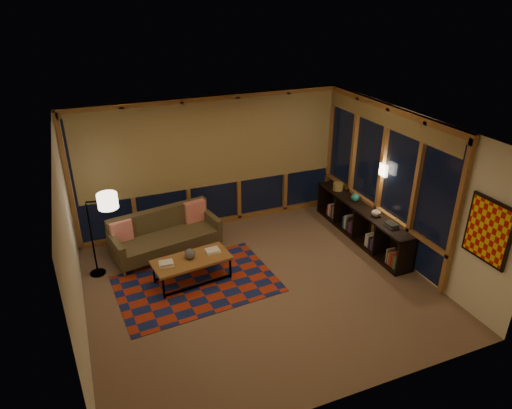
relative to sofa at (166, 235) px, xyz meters
name	(u,v)px	position (x,y,z in m)	size (l,w,h in m)	color
floor	(259,287)	(1.19, -1.63, -0.40)	(5.50, 5.00, 0.01)	#836148
ceiling	(260,131)	(1.19, -1.63, 2.30)	(5.50, 5.00, 0.01)	white
walls	(259,215)	(1.19, -1.63, 0.95)	(5.51, 5.01, 2.70)	beige
window_wall_back	(213,164)	(1.19, 0.80, 0.95)	(5.30, 0.16, 2.60)	#A3633B
window_wall_right	(380,177)	(3.87, -1.03, 0.95)	(0.16, 3.70, 2.60)	#A3633B
wall_art	(488,231)	(3.90, -3.48, 1.05)	(0.06, 0.74, 0.94)	red
wall_sconce	(384,170)	(3.81, -1.18, 1.15)	(0.12, 0.18, 0.22)	white
sofa	(166,235)	(0.00, 0.00, 0.00)	(1.95, 0.79, 0.80)	brown
pillow_left	(121,231)	(-0.78, 0.07, 0.20)	(0.40, 0.13, 0.40)	#DA0A00
pillow_right	(195,211)	(0.65, 0.34, 0.21)	(0.42, 0.14, 0.42)	#DA0A00
area_rug	(197,284)	(0.24, -1.16, -0.39)	(2.60, 1.73, 0.01)	#A12A14
coffee_table	(192,270)	(0.21, -1.03, -0.18)	(1.30, 0.59, 0.43)	#A3633B
book_stack_a	(166,263)	(-0.22, -1.07, 0.07)	(0.25, 0.20, 0.07)	#EFE3CE
book_stack_b	(213,251)	(0.61, -0.96, 0.06)	(0.24, 0.19, 0.05)	#EFE3CE
ceramic_pot	(190,254)	(0.20, -1.01, 0.12)	(0.18, 0.18, 0.18)	black
floor_lamp	(91,236)	(-1.28, -0.20, 0.36)	(0.51, 0.33, 1.52)	black
bookshelf	(361,223)	(3.68, -0.87, -0.05)	(0.40, 2.77, 0.69)	black
basket	(338,186)	(3.66, 0.01, 0.37)	(0.21, 0.21, 0.16)	#AA8C48
teal_bowl	(355,198)	(3.68, -0.60, 0.38)	(0.17, 0.17, 0.17)	#1E6B63
vase	(376,212)	(3.68, -1.29, 0.38)	(0.17, 0.17, 0.18)	#BEAF90
shelf_book_stack	(391,225)	(3.68, -1.75, 0.33)	(0.17, 0.24, 0.07)	#EFE3CE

